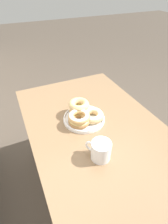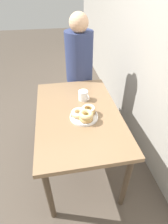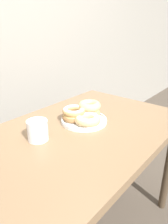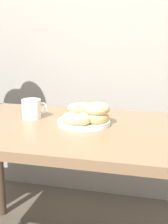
% 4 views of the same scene
% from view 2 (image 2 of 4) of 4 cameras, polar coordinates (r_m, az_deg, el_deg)
% --- Properties ---
extents(ground_plane, '(14.00, 14.00, 0.00)m').
position_cam_2_polar(ground_plane, '(2.14, -10.84, -16.81)').
color(ground_plane, '#4C4238').
extents(dining_table, '(1.20, 0.76, 0.74)m').
position_cam_2_polar(dining_table, '(1.66, -1.93, -2.17)').
color(dining_table, '#846647').
rests_on(dining_table, ground_plane).
extents(donut_plate, '(0.27, 0.27, 0.10)m').
position_cam_2_polar(donut_plate, '(1.52, 0.23, -0.61)').
color(donut_plate, white).
rests_on(donut_plate, dining_table).
extents(coffee_mug, '(0.12, 0.10, 0.10)m').
position_cam_2_polar(coffee_mug, '(1.76, -0.21, 5.45)').
color(coffee_mug, white).
rests_on(coffee_mug, dining_table).
extents(person_figure, '(0.38, 0.33, 1.46)m').
position_cam_2_polar(person_figure, '(2.27, -1.54, 13.16)').
color(person_figure, '#232838').
rests_on(person_figure, ground_plane).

